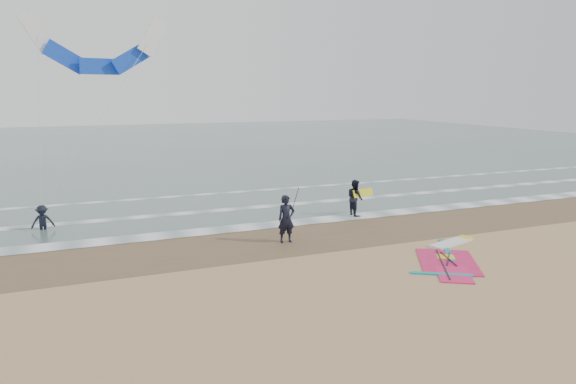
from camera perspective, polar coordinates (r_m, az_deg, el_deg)
name	(u,v)px	position (r m, az deg, el deg)	size (l,w,h in m)	color
ground	(380,283)	(17.25, 10.14, -9.90)	(120.00, 120.00, 0.00)	tan
sea_water	(163,144)	(62.52, -13.70, 5.15)	(120.00, 80.00, 0.02)	#47605E
wet_sand_band	(306,236)	(22.29, 2.00, -4.86)	(120.00, 5.00, 0.01)	brown
foam_waterline	(271,213)	(26.28, -1.90, -2.34)	(120.00, 9.15, 0.02)	white
windsurf_rig	(450,256)	(20.41, 17.56, -6.82)	(4.90, 4.64, 0.12)	white
person_standing	(286,219)	(21.06, -0.19, -3.02)	(0.72, 0.47, 1.98)	black
person_walking	(355,198)	(25.84, 7.46, -0.64)	(0.89, 0.69, 1.83)	black
person_wading	(42,214)	(25.39, -25.66, -2.24)	(0.98, 0.56, 1.51)	black
held_pole	(293,207)	(21.06, 0.57, -1.72)	(0.17, 0.86, 1.82)	black
carried_kiteboard	(363,193)	(25.90, 8.35, -0.09)	(1.30, 0.51, 0.39)	yellow
surf_kite	(98,51)	(27.38, -20.37, 14.51)	(6.80, 2.88, 8.89)	white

